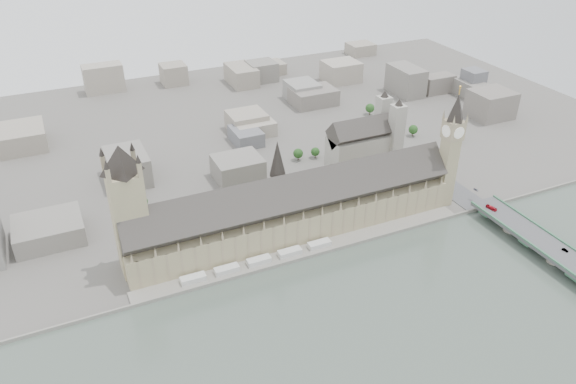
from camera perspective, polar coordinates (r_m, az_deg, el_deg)
name	(u,v)px	position (r m, az deg, el deg)	size (l,w,h in m)	color
ground	(304,247)	(436.99, 1.59, -5.57)	(900.00, 900.00, 0.00)	#595651
embankment_wall	(312,256)	(425.36, 2.48, -6.48)	(600.00, 1.50, 3.00)	gray
river_terrace	(308,251)	(431.00, 2.03, -5.99)	(270.00, 15.00, 2.00)	gray
terrace_tents	(259,261)	(416.58, -2.97, -6.98)	(118.00, 7.00, 4.00)	silver
palace_of_westminster	(293,210)	(438.92, 0.50, -1.79)	(265.00, 40.73, 55.44)	tan
elizabeth_tower	(451,143)	(481.77, 16.24, 4.81)	(17.00, 17.00, 107.50)	tan
victoria_tower	(128,204)	(398.98, -15.97, -1.22)	(30.00, 30.00, 100.00)	tan
central_tower	(278,169)	(422.60, -1.06, 2.36)	(13.00, 13.00, 48.00)	gray
westminster_bridge	(548,251)	(466.85, 24.91, -5.44)	(25.00, 325.00, 10.25)	#474749
westminster_abbey	(365,143)	(543.18, 7.81, 4.91)	(68.00, 36.00, 64.00)	#A4A094
city_skyline_inland	(207,113)	(629.70, -8.27, 7.95)	(720.00, 360.00, 38.00)	gray
park_trees	(262,204)	(475.04, -2.65, -1.25)	(110.00, 30.00, 15.00)	#193F16
red_bus_north	(491,208)	(491.51, 19.96, -1.52)	(2.24, 9.57, 2.67)	red
car_silver	(565,250)	(462.07, 26.33, -5.31)	(1.66, 4.77, 1.57)	gray
car_approach	(476,190)	(515.32, 18.55, 0.22)	(1.85, 4.55, 1.32)	gray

